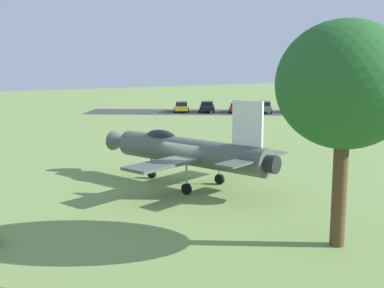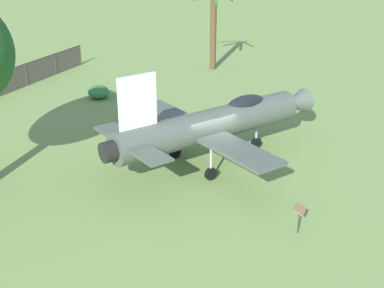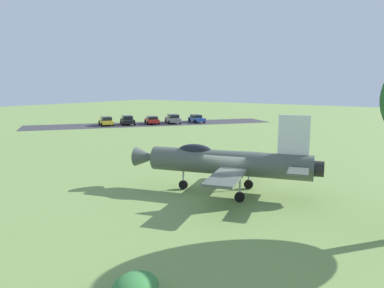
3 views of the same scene
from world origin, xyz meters
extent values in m
plane|color=#75934C|center=(0.00, 0.00, 0.00)|extent=(200.00, 200.00, 0.00)
cube|color=#38383D|center=(-31.33, 27.95, 0.00)|extent=(31.28, 38.31, 0.00)
cylinder|color=#4C564C|center=(0.00, 0.00, 1.98)|extent=(10.11, 4.39, 1.52)
cone|color=#4C564C|center=(-5.41, -1.64, 1.98)|extent=(1.91, 1.70, 1.29)
cylinder|color=black|center=(5.07, 1.54, 1.98)|extent=(0.84, 1.05, 0.91)
ellipsoid|color=black|center=(-2.13, -0.65, 2.63)|extent=(2.37, 1.50, 0.84)
cube|color=white|center=(3.67, 1.12, 3.90)|extent=(1.76, 0.66, 2.32)
cube|color=#4C564C|center=(1.31, -2.57, 1.79)|extent=(2.77, 4.45, 0.16)
cube|color=#4C564C|center=(-0.34, 2.86, 1.79)|extent=(2.77, 4.45, 0.16)
cube|color=#4C564C|center=(4.54, -0.36, 2.13)|extent=(1.58, 2.04, 0.10)
cube|color=#4C564C|center=(3.58, 2.82, 2.13)|extent=(1.58, 2.04, 0.10)
cylinder|color=#A5A8AD|center=(-2.90, -0.88, 1.06)|extent=(0.12, 0.12, 1.53)
cylinder|color=black|center=(-2.90, -0.88, 0.30)|extent=(0.63, 0.35, 0.60)
cylinder|color=#A5A8AD|center=(1.39, -1.10, 1.06)|extent=(0.12, 0.12, 1.53)
cylinder|color=black|center=(1.39, -1.10, 0.30)|extent=(0.63, 0.35, 0.60)
cylinder|color=#A5A8AD|center=(0.54, 1.69, 1.06)|extent=(0.12, 0.12, 1.53)
cylinder|color=black|center=(0.54, 1.69, 0.30)|extent=(0.63, 0.35, 0.60)
cylinder|color=brown|center=(10.84, -0.23, 2.38)|extent=(0.56, 0.56, 4.76)
ellipsoid|color=#235B26|center=(10.84, -0.23, 6.17)|extent=(5.13, 5.01, 4.76)
cylinder|color=#333333|center=(-1.06, 6.89, 0.45)|extent=(0.06, 0.06, 0.90)
cube|color=olive|center=(-1.06, 6.89, 1.02)|extent=(0.69, 0.71, 0.25)
cube|color=#23429E|center=(-26.48, 34.49, 0.60)|extent=(4.50, 3.73, 0.56)
cube|color=black|center=(-26.77, 34.68, 1.11)|extent=(2.64, 2.40, 0.47)
cylinder|color=black|center=(-24.84, 34.45, 0.32)|extent=(0.66, 0.53, 0.64)
cylinder|color=black|center=(-25.76, 33.02, 0.32)|extent=(0.66, 0.53, 0.64)
cylinder|color=black|center=(-27.20, 35.97, 0.32)|extent=(0.66, 0.53, 0.64)
cylinder|color=black|center=(-28.12, 34.53, 0.32)|extent=(0.66, 0.53, 0.64)
cube|color=slate|center=(-29.11, 30.95, 0.65)|extent=(4.87, 4.48, 0.67)
cube|color=black|center=(-28.81, 30.71, 1.28)|extent=(2.92, 2.80, 0.58)
cylinder|color=black|center=(-30.92, 31.20, 0.32)|extent=(0.63, 0.58, 0.64)
cylinder|color=black|center=(-29.70, 32.68, 0.32)|extent=(0.63, 0.58, 0.64)
cylinder|color=black|center=(-28.51, 29.22, 0.32)|extent=(0.63, 0.58, 0.64)
cylinder|color=black|center=(-27.29, 30.70, 0.32)|extent=(0.63, 0.58, 0.64)
cube|color=red|center=(-31.32, 27.97, 0.60)|extent=(4.57, 4.25, 0.56)
cube|color=black|center=(-31.05, 27.75, 1.10)|extent=(2.77, 2.69, 0.46)
cylinder|color=black|center=(-33.03, 28.13, 0.32)|extent=(0.63, 0.58, 0.64)
cylinder|color=black|center=(-31.80, 29.62, 0.32)|extent=(0.63, 0.58, 0.64)
cylinder|color=black|center=(-30.83, 26.31, 0.32)|extent=(0.63, 0.58, 0.64)
cylinder|color=black|center=(-29.60, 27.81, 0.32)|extent=(0.63, 0.58, 0.64)
cube|color=black|center=(-33.79, 24.62, 0.62)|extent=(4.54, 4.03, 0.60)
cube|color=black|center=(-34.07, 24.82, 1.21)|extent=(2.72, 2.58, 0.57)
cylinder|color=black|center=(-32.11, 24.55, 0.32)|extent=(0.65, 0.56, 0.64)
cylinder|color=black|center=(-33.22, 23.03, 0.32)|extent=(0.65, 0.56, 0.64)
cylinder|color=black|center=(-34.37, 26.21, 0.32)|extent=(0.65, 0.56, 0.64)
cylinder|color=black|center=(-35.48, 24.69, 0.32)|extent=(0.65, 0.56, 0.64)
cube|color=gold|center=(-35.91, 21.76, 0.60)|extent=(4.49, 3.74, 0.57)
cube|color=black|center=(-35.63, 21.59, 1.17)|extent=(2.64, 2.44, 0.58)
cylinder|color=black|center=(-37.56, 21.72, 0.32)|extent=(0.66, 0.53, 0.64)
cylinder|color=black|center=(-36.59, 23.26, 0.32)|extent=(0.66, 0.53, 0.64)
cylinder|color=black|center=(-35.23, 20.27, 0.32)|extent=(0.66, 0.53, 0.64)
cylinder|color=black|center=(-34.27, 21.80, 0.32)|extent=(0.66, 0.53, 0.64)
camera|label=1|loc=(23.17, -14.92, 7.01)|focal=46.69mm
camera|label=2|loc=(8.18, 21.78, 10.99)|focal=49.25mm
camera|label=3|loc=(11.33, -19.78, 6.86)|focal=34.83mm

